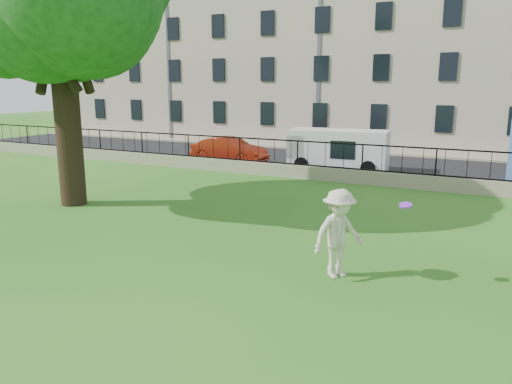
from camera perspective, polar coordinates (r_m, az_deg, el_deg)
The scene contains 10 objects.
ground at distance 11.34m, azimuth -4.79°, elevation -9.70°, with size 120.00×120.00×0.00m, color #236217.
retaining_wall at distance 21.99m, azimuth 11.97°, elevation 1.70°, with size 50.00×0.40×0.60m, color gray.
iron_railing at distance 21.85m, azimuth 12.07°, elevation 3.90°, with size 50.00×0.05×1.13m.
street at distance 26.54m, azimuth 14.66°, elevation 2.70°, with size 60.00×9.00×0.01m, color black.
sidewalk at distance 31.57m, azimuth 16.77°, elevation 4.16°, with size 60.00×1.40×0.12m, color gray.
building_row at distance 36.98m, azimuth 19.16°, elevation 15.79°, with size 56.40×10.40×13.80m.
man at distance 11.17m, azimuth 9.43°, elevation -4.72°, with size 1.29×0.74×2.00m, color beige.
frisbee at distance 11.00m, azimuth 16.72°, elevation -1.44°, with size 0.27×0.27×0.03m, color #9627DE.
red_sedan at distance 27.21m, azimuth -3.08°, elevation 4.78°, with size 1.47×4.22×1.39m, color #AC2A15.
white_van at distance 25.14m, azimuth 9.38°, elevation 4.74°, with size 4.79×1.87×2.01m, color silver.
Camera 1 is at (5.62, -8.89, 4.24)m, focal length 35.00 mm.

